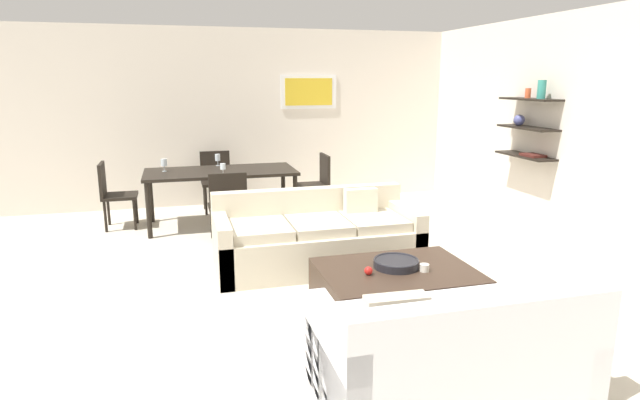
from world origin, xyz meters
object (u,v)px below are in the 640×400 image
candle_jar (424,268)px  sofa_beige (317,239)px  dining_chair_right_far (317,180)px  loveseat_white (450,352)px  dining_chair_head (216,177)px  wine_glass_head (218,158)px  dining_table (221,175)px  coffee_table (396,290)px  wine_glass_left_far (164,163)px  decorative_bowl (396,263)px  wine_glass_foot (223,167)px  dining_chair_left_far (112,191)px  dining_chair_foot (228,203)px  apple_on_coffee_table (368,271)px

candle_jar → sofa_beige: bearing=112.2°
candle_jar → dining_chair_right_far: bearing=89.8°
loveseat_white → dining_chair_head: size_ratio=1.87×
dining_chair_right_far → wine_glass_head: bearing=172.0°
loveseat_white → sofa_beige: bearing=94.4°
loveseat_white → dining_table: bearing=103.0°
coffee_table → dining_chair_right_far: bearing=86.4°
wine_glass_head → sofa_beige: bearing=-70.5°
loveseat_white → dining_chair_head: bearing=100.9°
coffee_table → wine_glass_left_far: size_ratio=7.79×
wine_glass_left_far → wine_glass_head: (0.72, 0.29, -0.00)m
dining_chair_right_far → wine_glass_left_far: bearing=-177.5°
dining_chair_right_far → wine_glass_head: size_ratio=5.33×
coffee_table → dining_chair_right_far: size_ratio=1.47×
coffee_table → decorative_bowl: decorative_bowl is taller
candle_jar → wine_glass_foot: wine_glass_foot is taller
loveseat_white → dining_chair_left_far: size_ratio=1.87×
loveseat_white → decorative_bowl: 1.30m
candle_jar → wine_glass_foot: (-1.38, 2.89, 0.45)m
wine_glass_head → wine_glass_foot: bearing=-90.0°
sofa_beige → dining_chair_foot: dining_chair_foot is taller
loveseat_white → candle_jar: loveseat_white is taller
dining_table → wine_glass_left_far: (-0.72, 0.12, 0.18)m
loveseat_white → dining_table: loveseat_white is taller
dining_table → wine_glass_head: size_ratio=11.99×
loveseat_white → wine_glass_head: bearing=101.9°
decorative_bowl → wine_glass_head: wine_glass_head is taller
apple_on_coffee_table → dining_chair_head: 4.22m
coffee_table → dining_chair_right_far: (0.21, 3.39, 0.31)m
dining_chair_foot → dining_chair_right_far: 1.77m
sofa_beige → coffee_table: bearing=-74.1°
dining_chair_left_far → wine_glass_foot: 1.57m
coffee_table → decorative_bowl: 0.23m
wine_glass_head → coffee_table: bearing=-71.7°
sofa_beige → wine_glass_head: wine_glass_head is taller
sofa_beige → wine_glass_foot: wine_glass_foot is taller
dining_chair_left_far → apple_on_coffee_table: bearing=-56.3°
decorative_bowl → wine_glass_foot: wine_glass_foot is taller
dining_chair_right_far → dining_chair_head: bearing=154.6°
dining_chair_foot → wine_glass_head: (-0.00, 1.28, 0.36)m
wine_glass_head → dining_table: bearing=-90.0°
dining_chair_foot → wine_glass_foot: bearing=90.0°
dining_chair_foot → dining_table: bearing=90.0°
wine_glass_head → apple_on_coffee_table: bearing=-76.1°
decorative_bowl → dining_table: (-1.20, 3.14, 0.27)m
sofa_beige → dining_chair_left_far: 3.08m
coffee_table → candle_jar: size_ratio=16.63×
dining_table → dining_chair_foot: bearing=-90.0°
dining_chair_head → wine_glass_left_far: wine_glass_left_far is taller
loveseat_white → dining_chair_right_far: dining_chair_right_far is taller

